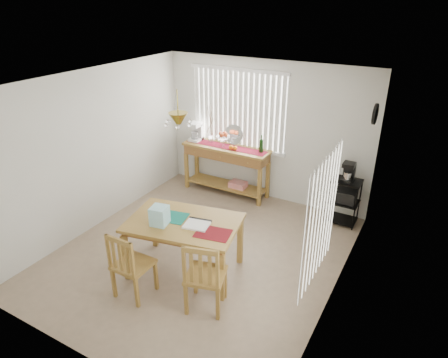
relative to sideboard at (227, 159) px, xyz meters
The scene contains 10 objects.
ground 2.22m from the sideboard, 71.87° to the right, with size 4.00×4.50×0.01m, color gray.
room_shell 2.29m from the sideboard, 71.67° to the right, with size 4.20×4.70×2.70m.
sideboard is the anchor object (origin of this frame).
sideboard_items 0.50m from the sideboard, behind, with size 1.63×0.41×0.74m.
wire_cart 2.32m from the sideboard, ahead, with size 0.47×0.38×0.80m.
cart_items 2.31m from the sideboard, ahead, with size 0.19×0.23×0.33m.
dining_table 2.53m from the sideboard, 74.41° to the right, with size 1.67×1.24×0.81m.
table_items 2.66m from the sideboard, 77.79° to the right, with size 1.23×0.55×0.26m.
chair_left 3.24m from the sideboard, 83.15° to the right, with size 0.45×0.45×0.97m.
chair_right 3.25m from the sideboard, 65.68° to the right, with size 0.58×0.58×1.01m.
Camera 1 is at (2.80, -4.24, 3.63)m, focal length 32.00 mm.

